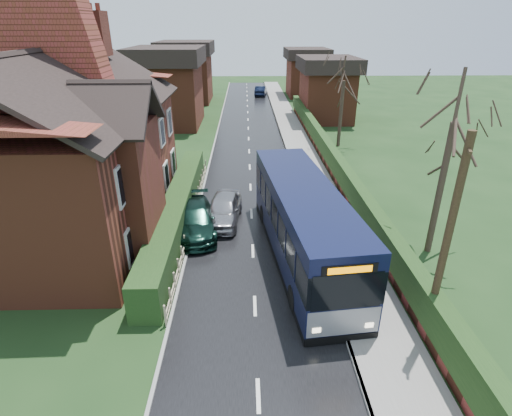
{
  "coord_description": "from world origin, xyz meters",
  "views": [
    {
      "loc": [
        -0.28,
        -14.1,
        9.72
      ],
      "look_at": [
        0.17,
        2.94,
        1.8
      ],
      "focal_mm": 28.0,
      "sensor_mm": 36.0,
      "label": 1
    }
  ],
  "objects_px": {
    "bus_stop_sign": "(373,283)",
    "bus": "(303,223)",
    "car_green": "(195,219)",
    "brick_house": "(70,145)",
    "telegraph_pole": "(446,244)",
    "car_silver": "(224,209)"
  },
  "relations": [
    {
      "from": "bus_stop_sign",
      "to": "bus",
      "type": "bearing_deg",
      "value": 135.22
    },
    {
      "from": "bus",
      "to": "car_green",
      "type": "height_order",
      "value": "bus"
    },
    {
      "from": "brick_house",
      "to": "car_green",
      "type": "xyz_separation_m",
      "value": [
        5.83,
        -0.78,
        -3.67
      ]
    },
    {
      "from": "brick_house",
      "to": "telegraph_pole",
      "type": "xyz_separation_m",
      "value": [
        14.53,
        -8.47,
        -0.77
      ]
    },
    {
      "from": "car_green",
      "to": "telegraph_pole",
      "type": "distance_m",
      "value": 11.97
    },
    {
      "from": "car_silver",
      "to": "bus_stop_sign",
      "type": "height_order",
      "value": "bus_stop_sign"
    },
    {
      "from": "car_silver",
      "to": "brick_house",
      "type": "bearing_deg",
      "value": -171.37
    },
    {
      "from": "brick_house",
      "to": "bus",
      "type": "distance_m",
      "value": 11.73
    },
    {
      "from": "bus_stop_sign",
      "to": "telegraph_pole",
      "type": "relative_size",
      "value": 0.36
    },
    {
      "from": "car_green",
      "to": "telegraph_pole",
      "type": "height_order",
      "value": "telegraph_pole"
    },
    {
      "from": "bus_stop_sign",
      "to": "telegraph_pole",
      "type": "xyz_separation_m",
      "value": [
        1.8,
        -0.7,
        1.9
      ]
    },
    {
      "from": "car_green",
      "to": "car_silver",
      "type": "bearing_deg",
      "value": 31.77
    },
    {
      "from": "bus",
      "to": "car_silver",
      "type": "bearing_deg",
      "value": 128.76
    },
    {
      "from": "bus_stop_sign",
      "to": "car_green",
      "type": "bearing_deg",
      "value": 158.05
    },
    {
      "from": "brick_house",
      "to": "car_silver",
      "type": "height_order",
      "value": "brick_house"
    },
    {
      "from": "car_green",
      "to": "bus_stop_sign",
      "type": "xyz_separation_m",
      "value": [
        6.9,
        -7.0,
        1.0
      ]
    },
    {
      "from": "telegraph_pole",
      "to": "car_green",
      "type": "bearing_deg",
      "value": 158.45
    },
    {
      "from": "car_silver",
      "to": "car_green",
      "type": "xyz_separation_m",
      "value": [
        -1.4,
        -1.18,
        -0.02
      ]
    },
    {
      "from": "brick_house",
      "to": "bus_stop_sign",
      "type": "distance_m",
      "value": 15.16
    },
    {
      "from": "car_silver",
      "to": "bus",
      "type": "bearing_deg",
      "value": -39.37
    },
    {
      "from": "bus",
      "to": "bus_stop_sign",
      "type": "xyz_separation_m",
      "value": [
        1.8,
        -4.5,
        0.01
      ]
    },
    {
      "from": "brick_house",
      "to": "telegraph_pole",
      "type": "bearing_deg",
      "value": -30.25
    }
  ]
}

